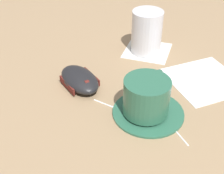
# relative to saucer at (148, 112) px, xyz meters

# --- Properties ---
(ground_plane) EXTENTS (3.00, 3.00, 0.00)m
(ground_plane) POSITION_rel_saucer_xyz_m (0.05, -0.08, -0.00)
(ground_plane) COLOR #9E7F5B
(saucer) EXTENTS (0.14, 0.14, 0.01)m
(saucer) POSITION_rel_saucer_xyz_m (0.00, 0.00, 0.00)
(saucer) COLOR #2D664C
(saucer) RESTS_ON ground
(coffee_cup) EXTENTS (0.09, 0.12, 0.07)m
(coffee_cup) POSITION_rel_saucer_xyz_m (0.00, 0.00, 0.04)
(coffee_cup) COLOR #2D664C
(coffee_cup) RESTS_ON saucer
(computer_mouse) EXTENTS (0.13, 0.09, 0.03)m
(computer_mouse) POSITION_rel_saucer_xyz_m (0.17, 0.03, 0.01)
(computer_mouse) COLOR black
(computer_mouse) RESTS_ON ground
(mouse_cable) EXTENTS (0.22, 0.04, 0.00)m
(mouse_cable) POSITION_rel_saucer_xyz_m (0.00, 0.02, -0.00)
(mouse_cable) COLOR white
(mouse_cable) RESTS_ON ground
(napkin_under_glass) EXTENTS (0.15, 0.15, 0.00)m
(napkin_under_glass) POSITION_rel_saucer_xyz_m (0.15, -0.20, -0.00)
(napkin_under_glass) COLOR silver
(napkin_under_glass) RESTS_ON ground
(drinking_glass) EXTENTS (0.08, 0.08, 0.11)m
(drinking_glass) POSITION_rel_saucer_xyz_m (0.16, -0.19, 0.05)
(drinking_glass) COLOR silver
(drinking_glass) RESTS_ON napkin_under_glass
(napkin_spare) EXTENTS (0.21, 0.21, 0.00)m
(napkin_spare) POSITION_rel_saucer_xyz_m (-0.03, -0.18, -0.00)
(napkin_spare) COLOR white
(napkin_spare) RESTS_ON ground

